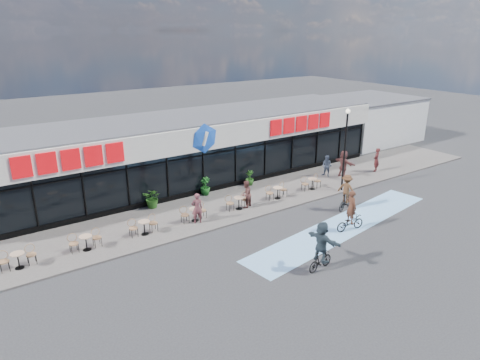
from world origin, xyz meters
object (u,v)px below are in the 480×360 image
object	(u,v)px
pedestrian_a	(327,166)
pedestrian_b	(343,164)
lamp_post	(345,143)
bistro_set_0	(18,258)
potted_plant_left	(153,198)
cyclist_b	(346,194)
patron_left	(197,208)
patron_right	(246,194)
cyclist_a	(351,217)
potted_plant_mid	(205,186)
potted_plant_right	(249,178)
pedestrian_c	(376,160)

from	to	relation	value
pedestrian_a	pedestrian_b	xyz separation A→B (m)	(0.87, -0.76, 0.21)
pedestrian_b	lamp_post	bearing A→B (deg)	132.15
bistro_set_0	pedestrian_a	distance (m)	20.56
potted_plant_left	cyclist_b	size ratio (longest dim) A/B	0.56
lamp_post	patron_left	xyz separation A→B (m)	(-10.41, 0.90, -2.32)
patron_right	cyclist_a	size ratio (longest dim) A/B	0.74
cyclist_a	potted_plant_left	bearing A→B (deg)	130.91
patron_left	cyclist_b	size ratio (longest dim) A/B	0.79
bistro_set_0	cyclist_b	size ratio (longest dim) A/B	0.71
lamp_post	patron_right	bearing A→B (deg)	170.34
potted_plant_left	potted_plant_mid	size ratio (longest dim) A/B	1.06
potted_plant_right	cyclist_a	size ratio (longest dim) A/B	0.46
potted_plant_right	pedestrian_a	world-z (taller)	pedestrian_a
cyclist_a	lamp_post	bearing A→B (deg)	46.98
bistro_set_0	potted_plant_left	size ratio (longest dim) A/B	1.26
pedestrian_c	cyclist_b	distance (m)	8.10
potted_plant_mid	pedestrian_a	size ratio (longest dim) A/B	0.75
cyclist_b	pedestrian_b	bearing A→B (deg)	44.32
lamp_post	potted_plant_left	size ratio (longest dim) A/B	4.40
potted_plant_mid	cyclist_a	bearing A→B (deg)	-66.12
bistro_set_0	pedestrian_a	xyz separation A→B (m)	(20.52, 1.31, 0.32)
pedestrian_b	cyclist_a	distance (m)	8.73
bistro_set_0	pedestrian_a	world-z (taller)	pedestrian_a
potted_plant_left	potted_plant_mid	world-z (taller)	potted_plant_left
patron_right	bistro_set_0	bearing A→B (deg)	-23.34
lamp_post	pedestrian_a	xyz separation A→B (m)	(1.22, 2.60, -2.41)
potted_plant_mid	patron_left	distance (m)	4.28
potted_plant_mid	pedestrian_c	world-z (taller)	pedestrian_c
potted_plant_left	pedestrian_c	xyz separation A→B (m)	(16.68, -2.91, 0.28)
potted_plant_left	patron_right	size ratio (longest dim) A/B	0.74
potted_plant_mid	patron_right	size ratio (longest dim) A/B	0.70
bistro_set_0	pedestrian_b	xyz separation A→B (m)	(21.38, 0.55, 0.53)
potted_plant_right	potted_plant_left	bearing A→B (deg)	179.68
patron_left	cyclist_b	bearing A→B (deg)	171.87
pedestrian_c	cyclist_a	size ratio (longest dim) A/B	0.79
potted_plant_right	pedestrian_b	xyz separation A→B (m)	(6.59, -2.41, 0.47)
patron_right	potted_plant_mid	bearing A→B (deg)	-95.93
potted_plant_right	patron_left	xyz separation A→B (m)	(-5.92, -3.34, 0.35)
cyclist_a	patron_right	bearing A→B (deg)	117.60
lamp_post	cyclist_b	xyz separation A→B (m)	(-2.11, -2.26, -2.30)
cyclist_b	potted_plant_right	bearing A→B (deg)	110.19
lamp_post	cyclist_a	world-z (taller)	lamp_post
potted_plant_left	cyclist_b	xyz separation A→B (m)	(9.43, -6.54, 0.28)
pedestrian_c	bistro_set_0	bearing A→B (deg)	-27.61
potted_plant_mid	pedestrian_a	bearing A→B (deg)	-10.91
potted_plant_right	patron_right	size ratio (longest dim) A/B	0.62
potted_plant_right	pedestrian_b	bearing A→B (deg)	-20.08
potted_plant_left	pedestrian_b	distance (m)	13.85
potted_plant_mid	cyclist_b	world-z (taller)	cyclist_b
potted_plant_mid	potted_plant_right	xyz separation A→B (m)	(3.42, -0.12, -0.07)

